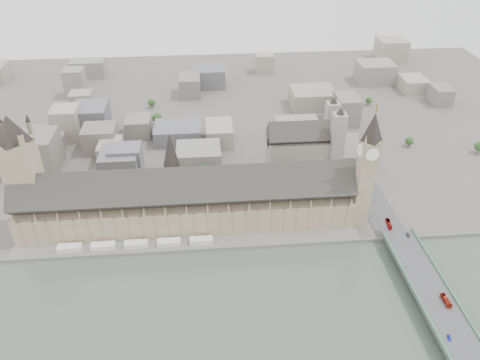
{
  "coord_description": "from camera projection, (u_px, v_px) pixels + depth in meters",
  "views": [
    {
      "loc": [
        16.33,
        -285.24,
        241.96
      ],
      "look_at": [
        43.68,
        35.01,
        30.78
      ],
      "focal_mm": 35.0,
      "sensor_mm": 36.0,
      "label": 1
    }
  ],
  "objects": [
    {
      "name": "ground",
      "position": [
        189.0,
        239.0,
        369.23
      ],
      "size": [
        900.0,
        900.0,
        0.0
      ],
      "primitive_type": "plane",
      "color": "#595651",
      "rests_on": "ground"
    },
    {
      "name": "embankment_wall",
      "position": [
        189.0,
        251.0,
        355.91
      ],
      "size": [
        600.0,
        1.5,
        3.0
      ],
      "primitive_type": "cube",
      "color": "slate",
      "rests_on": "ground"
    },
    {
      "name": "river_terrace",
      "position": [
        189.0,
        245.0,
        362.43
      ],
      "size": [
        270.0,
        15.0,
        2.0
      ],
      "primitive_type": "cube",
      "color": "slate",
      "rests_on": "ground"
    },
    {
      "name": "terrace_tents",
      "position": [
        136.0,
        244.0,
        358.36
      ],
      "size": [
        118.0,
        7.0,
        4.0
      ],
      "color": "white",
      "rests_on": "river_terrace"
    },
    {
      "name": "palace_of_westminster",
      "position": [
        187.0,
        201.0,
        373.16
      ],
      "size": [
        265.0,
        40.73,
        55.44
      ],
      "color": "gray",
      "rests_on": "ground"
    },
    {
      "name": "elizabeth_tower",
      "position": [
        367.0,
        164.0,
        353.81
      ],
      "size": [
        17.0,
        17.0,
        107.5
      ],
      "color": "gray",
      "rests_on": "ground"
    },
    {
      "name": "victoria_tower",
      "position": [
        22.0,
        170.0,
        351.89
      ],
      "size": [
        30.0,
        30.0,
        100.0
      ],
      "color": "gray",
      "rests_on": "ground"
    },
    {
      "name": "central_tower",
      "position": [
        171.0,
        160.0,
        358.36
      ],
      "size": [
        13.0,
        13.0,
        48.0
      ],
      "color": "#857C5B",
      "rests_on": "ground"
    },
    {
      "name": "westminster_bridge",
      "position": [
        436.0,
        307.0,
        305.07
      ],
      "size": [
        25.0,
        325.0,
        10.25
      ],
      "primitive_type": "cube",
      "color": "#474749",
      "rests_on": "ground"
    },
    {
      "name": "westminster_abbey",
      "position": [
        305.0,
        147.0,
        442.45
      ],
      "size": [
        68.0,
        36.0,
        64.0
      ],
      "color": "gray",
      "rests_on": "ground"
    },
    {
      "name": "city_skyline_inland",
      "position": [
        189.0,
        95.0,
        562.81
      ],
      "size": [
        720.0,
        360.0,
        38.0
      ],
      "primitive_type": null,
      "color": "gray",
      "rests_on": "ground"
    },
    {
      "name": "park_trees",
      "position": [
        177.0,
        189.0,
        414.36
      ],
      "size": [
        110.0,
        30.0,
        15.0
      ],
      "primitive_type": null,
      "color": "#234719",
      "rests_on": "ground"
    },
    {
      "name": "red_bus_north",
      "position": [
        389.0,
        224.0,
        366.43
      ],
      "size": [
        4.43,
        12.44,
        3.39
      ],
      "primitive_type": "imported",
      "rotation": [
        0.0,
        0.0,
        -0.13
      ],
      "color": "#9F1312",
      "rests_on": "westminster_bridge"
    },
    {
      "name": "red_bus_south",
      "position": [
        446.0,
        300.0,
        300.93
      ],
      "size": [
        2.86,
        11.51,
        3.2
      ],
      "primitive_type": "imported",
      "rotation": [
        0.0,
        0.0,
        0.02
      ],
      "color": "#9F2613",
      "rests_on": "westminster_bridge"
    },
    {
      "name": "car_blue",
      "position": [
        449.0,
        338.0,
        277.83
      ],
      "size": [
        2.77,
        4.68,
        1.49
      ],
      "primitive_type": "imported",
      "rotation": [
        0.0,
        0.0,
        -0.25
      ],
      "color": "#1B31B3",
      "rests_on": "westminster_bridge"
    },
    {
      "name": "car_approach",
      "position": [
        408.0,
        235.0,
        356.41
      ],
      "size": [
        3.44,
        5.92,
        1.61
      ],
      "primitive_type": "imported",
      "rotation": [
        0.0,
        0.0,
        -0.22
      ],
      "color": "gray",
      "rests_on": "westminster_bridge"
    }
  ]
}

